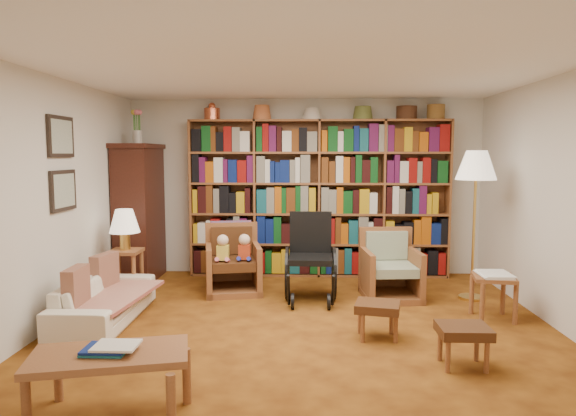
{
  "coord_description": "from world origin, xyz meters",
  "views": [
    {
      "loc": [
        0.03,
        -4.88,
        1.72
      ],
      "look_at": [
        -0.17,
        0.6,
        1.15
      ],
      "focal_mm": 32.0,
      "sensor_mm": 36.0,
      "label": 1
    }
  ],
  "objects_px": {
    "wheelchair": "(311,260)",
    "coffee_table": "(110,361)",
    "armchair_sage": "(390,271)",
    "floor_lamp": "(476,171)",
    "sofa": "(105,300)",
    "footstool_a": "(378,309)",
    "side_table_lamp": "(126,263)",
    "armchair_leather": "(234,263)",
    "side_table_papers": "(494,283)",
    "footstool_b": "(463,333)"
  },
  "relations": [
    {
      "from": "wheelchair",
      "to": "coffee_table",
      "type": "xyz_separation_m",
      "value": [
        -1.33,
        -2.81,
        -0.09
      ]
    },
    {
      "from": "armchair_sage",
      "to": "floor_lamp",
      "type": "distance_m",
      "value": 1.55
    },
    {
      "from": "sofa",
      "to": "footstool_a",
      "type": "distance_m",
      "value": 2.77
    },
    {
      "from": "side_table_lamp",
      "to": "footstool_a",
      "type": "relative_size",
      "value": 1.24
    },
    {
      "from": "armchair_leather",
      "to": "side_table_papers",
      "type": "height_order",
      "value": "armchair_leather"
    },
    {
      "from": "footstool_a",
      "to": "footstool_b",
      "type": "distance_m",
      "value": 0.87
    },
    {
      "from": "side_table_papers",
      "to": "sofa",
      "type": "bearing_deg",
      "value": -176.71
    },
    {
      "from": "sofa",
      "to": "coffee_table",
      "type": "relative_size",
      "value": 1.44
    },
    {
      "from": "wheelchair",
      "to": "coffee_table",
      "type": "bearing_deg",
      "value": -115.28
    },
    {
      "from": "sofa",
      "to": "floor_lamp",
      "type": "bearing_deg",
      "value": -77.13
    },
    {
      "from": "side_table_lamp",
      "to": "armchair_leather",
      "type": "height_order",
      "value": "armchair_leather"
    },
    {
      "from": "side_table_papers",
      "to": "footstool_a",
      "type": "height_order",
      "value": "side_table_papers"
    },
    {
      "from": "armchair_sage",
      "to": "floor_lamp",
      "type": "height_order",
      "value": "floor_lamp"
    },
    {
      "from": "armchair_sage",
      "to": "coffee_table",
      "type": "relative_size",
      "value": 0.76
    },
    {
      "from": "side_table_papers",
      "to": "coffee_table",
      "type": "relative_size",
      "value": 0.45
    },
    {
      "from": "armchair_sage",
      "to": "side_table_lamp",
      "type": "bearing_deg",
      "value": -177.44
    },
    {
      "from": "footstool_a",
      "to": "sofa",
      "type": "bearing_deg",
      "value": 172.13
    },
    {
      "from": "footstool_a",
      "to": "wheelchair",
      "type": "bearing_deg",
      "value": 115.74
    },
    {
      "from": "footstool_b",
      "to": "coffee_table",
      "type": "xyz_separation_m",
      "value": [
        -2.55,
        -0.9,
        0.1
      ]
    },
    {
      "from": "wheelchair",
      "to": "footstool_b",
      "type": "relative_size",
      "value": 2.56
    },
    {
      "from": "side_table_lamp",
      "to": "footstool_a",
      "type": "distance_m",
      "value": 3.13
    },
    {
      "from": "armchair_sage",
      "to": "footstool_a",
      "type": "xyz_separation_m",
      "value": [
        -0.34,
        -1.44,
        -0.03
      ]
    },
    {
      "from": "side_table_papers",
      "to": "coffee_table",
      "type": "distance_m",
      "value": 3.88
    },
    {
      "from": "floor_lamp",
      "to": "coffee_table",
      "type": "xyz_separation_m",
      "value": [
        -3.25,
        -2.89,
        -1.14
      ]
    },
    {
      "from": "side_table_papers",
      "to": "footstool_b",
      "type": "bearing_deg",
      "value": -118.73
    },
    {
      "from": "floor_lamp",
      "to": "footstool_a",
      "type": "height_order",
      "value": "floor_lamp"
    },
    {
      "from": "side_table_papers",
      "to": "coffee_table",
      "type": "bearing_deg",
      "value": -146.52
    },
    {
      "from": "side_table_lamp",
      "to": "footstool_b",
      "type": "distance_m",
      "value": 3.96
    },
    {
      "from": "sofa",
      "to": "armchair_sage",
      "type": "height_order",
      "value": "armchair_sage"
    },
    {
      "from": "sofa",
      "to": "side_table_papers",
      "type": "xyz_separation_m",
      "value": [
        4.03,
        0.23,
        0.15
      ]
    },
    {
      "from": "wheelchair",
      "to": "coffee_table",
      "type": "height_order",
      "value": "wheelchair"
    },
    {
      "from": "sofa",
      "to": "wheelchair",
      "type": "distance_m",
      "value": 2.32
    },
    {
      "from": "armchair_leather",
      "to": "sofa",
      "type": "bearing_deg",
      "value": -132.56
    },
    {
      "from": "wheelchair",
      "to": "floor_lamp",
      "type": "bearing_deg",
      "value": 2.4
    },
    {
      "from": "footstool_b",
      "to": "sofa",
      "type": "bearing_deg",
      "value": 163.21
    },
    {
      "from": "sofa",
      "to": "armchair_leather",
      "type": "relative_size",
      "value": 1.83
    },
    {
      "from": "wheelchair",
      "to": "floor_lamp",
      "type": "distance_m",
      "value": 2.2
    },
    {
      "from": "side_table_lamp",
      "to": "armchair_leather",
      "type": "xyz_separation_m",
      "value": [
        1.26,
        0.34,
        -0.06
      ]
    },
    {
      "from": "sofa",
      "to": "side_table_lamp",
      "type": "xyz_separation_m",
      "value": [
        -0.1,
        0.92,
        0.18
      ]
    },
    {
      "from": "sofa",
      "to": "coffee_table",
      "type": "bearing_deg",
      "value": -158.06
    },
    {
      "from": "sofa",
      "to": "floor_lamp",
      "type": "distance_m",
      "value": 4.37
    },
    {
      "from": "sofa",
      "to": "wheelchair",
      "type": "bearing_deg",
      "value": -67.75
    },
    {
      "from": "armchair_sage",
      "to": "wheelchair",
      "type": "xyz_separation_m",
      "value": [
        -0.96,
        -0.16,
        0.16
      ]
    },
    {
      "from": "footstool_a",
      "to": "coffee_table",
      "type": "height_order",
      "value": "coffee_table"
    },
    {
      "from": "side_table_lamp",
      "to": "side_table_papers",
      "type": "relative_size",
      "value": 1.18
    },
    {
      "from": "sofa",
      "to": "armchair_leather",
      "type": "height_order",
      "value": "armchair_leather"
    },
    {
      "from": "armchair_leather",
      "to": "footstool_b",
      "type": "xyz_separation_m",
      "value": [
        2.19,
        -2.28,
        -0.07
      ]
    },
    {
      "from": "footstool_a",
      "to": "coffee_table",
      "type": "bearing_deg",
      "value": -141.9
    },
    {
      "from": "side_table_papers",
      "to": "armchair_sage",
      "type": "bearing_deg",
      "value": 138.59
    },
    {
      "from": "armchair_leather",
      "to": "floor_lamp",
      "type": "relative_size",
      "value": 0.49
    }
  ]
}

